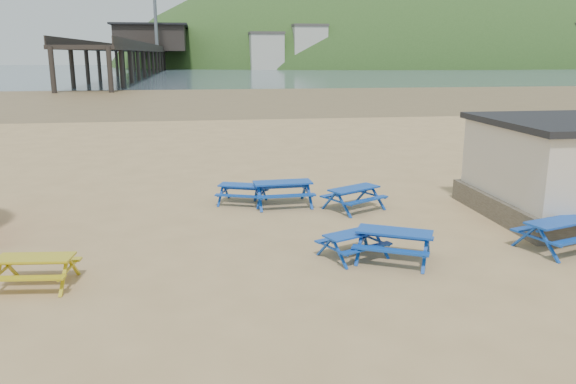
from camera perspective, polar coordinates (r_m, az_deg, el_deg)
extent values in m
plane|color=tan|center=(16.08, -0.50, -4.78)|extent=(400.00, 400.00, 0.00)
plane|color=olive|center=(70.31, -6.97, 9.58)|extent=(400.00, 400.00, 0.00)
plane|color=#485B68|center=(185.17, -8.16, 12.14)|extent=(400.00, 400.00, 0.00)
cube|color=#1A45A6|center=(19.41, -0.55, 0.97)|extent=(2.04, 0.88, 0.06)
cube|color=#1A45A6|center=(20.11, -0.91, 0.52)|extent=(2.01, 0.38, 0.06)
cube|color=#1A45A6|center=(18.84, -0.16, -0.39)|extent=(2.01, 0.38, 0.06)
cube|color=#1A45A6|center=(19.74, -4.66, 0.70)|extent=(1.74, 1.16, 0.05)
cube|color=#1A45A6|center=(20.31, -4.22, 0.34)|extent=(1.60, 0.78, 0.05)
cube|color=#1A45A6|center=(19.30, -5.09, -0.39)|extent=(1.60, 0.78, 0.05)
cube|color=#1A45A6|center=(19.01, 6.74, 0.36)|extent=(1.93, 1.48, 0.05)
cube|color=#1A45A6|center=(19.50, 5.49, -0.11)|extent=(1.71, 1.08, 0.05)
cube|color=#1A45A6|center=(18.66, 7.99, -0.82)|extent=(1.71, 1.08, 0.05)
cube|color=#1A45A6|center=(14.49, 10.75, -3.97)|extent=(2.00, 1.51, 0.05)
cube|color=#1A45A6|center=(15.17, 11.05, -4.33)|extent=(1.79, 1.10, 0.05)
cube|color=#1A45A6|center=(14.00, 10.33, -5.87)|extent=(1.79, 1.10, 0.05)
cube|color=#1A45A6|center=(14.59, 6.66, -4.21)|extent=(1.69, 1.20, 0.04)
cube|color=#1A45A6|center=(15.05, 5.37, -4.58)|extent=(1.53, 0.84, 0.04)
cube|color=#1A45A6|center=(14.29, 7.98, -5.68)|extent=(1.53, 0.84, 0.04)
cube|color=#1A45A6|center=(16.66, 25.90, -2.74)|extent=(2.06, 1.29, 0.05)
cube|color=#1A45A6|center=(17.12, 24.13, -3.18)|extent=(1.91, 0.83, 0.05)
cube|color=#B1A616|center=(13.93, -24.36, -6.11)|extent=(1.73, 0.82, 0.05)
cube|color=#B1A616|center=(14.50, -23.46, -6.34)|extent=(1.69, 0.41, 0.05)
cube|color=#B1A616|center=(13.53, -25.10, -7.94)|extent=(1.69, 0.41, 0.05)
cube|color=black|center=(190.75, -13.82, 13.74)|extent=(9.00, 220.00, 0.60)
cube|color=black|center=(201.77, -13.62, 14.87)|extent=(22.00, 30.00, 8.00)
cube|color=black|center=(201.92, -13.69, 16.09)|extent=(24.00, 32.00, 0.60)
cylinder|color=slate|center=(180.16, -13.39, 18.24)|extent=(1.00, 1.00, 28.00)
ellipsoid|color=#2D4C1E|center=(262.28, 12.13, 10.25)|extent=(264.00, 144.00, 108.00)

